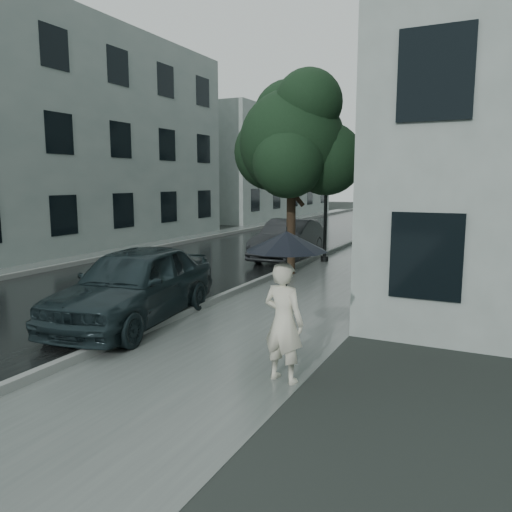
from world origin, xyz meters
The scene contains 14 objects.
ground centered at (0.00, 0.00, 0.00)m, with size 120.00×120.00×0.00m, color black.
sidewalk centered at (0.25, 12.00, 0.00)m, with size 3.50×60.00×0.01m, color slate.
kerb_near centered at (-1.57, 12.00, 0.07)m, with size 0.15×60.00×0.15m, color slate.
asphalt_road centered at (-5.08, 12.00, 0.00)m, with size 6.85×60.00×0.00m, color black.
kerb_far centered at (-8.57, 12.00, 0.07)m, with size 0.15×60.00×0.15m, color slate.
sidewalk_far centered at (-9.50, 12.00, 0.00)m, with size 1.70×60.00×0.01m, color #4C5451.
building_far_a centered at (-13.77, 8.00, 4.75)m, with size 7.02×20.00×9.50m.
building_far_b centered at (-13.77, 30.00, 4.00)m, with size 7.02×18.00×8.00m.
pedestrian centered at (1.70, -1.00, 0.88)m, with size 0.64×0.42×1.75m, color beige.
umbrella centered at (1.75, -1.04, 2.05)m, with size 1.30×1.30×1.31m.
street_tree centered at (-1.35, 7.01, 4.07)m, with size 4.13×3.76×6.08m.
lamp_post centered at (-1.30, 9.68, 2.80)m, with size 0.84×0.40×4.88m.
car_near centered at (-2.22, 0.50, 0.79)m, with size 1.85×4.60×1.57m, color black.
car_far centered at (-2.50, 9.57, 0.74)m, with size 1.55×4.44×1.46m, color #25282A.
Camera 1 is at (4.35, -7.38, 2.88)m, focal length 35.00 mm.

